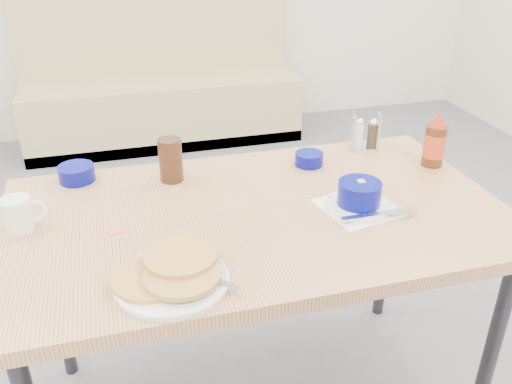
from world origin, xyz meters
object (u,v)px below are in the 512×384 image
object	(u,v)px
pancake_plate	(171,275)
amber_tumbler	(171,160)
booth_bench	(162,91)
grits_setting	(359,197)
butter_bowl	(309,159)
dining_table	(257,230)
creamer_bowl	(77,173)
coffee_mug	(19,213)
syrup_bottle	(435,143)
condiment_caddy	(365,135)

from	to	relation	value
pancake_plate	amber_tumbler	size ratio (longest dim) A/B	2.01
booth_bench	pancake_plate	bearing A→B (deg)	-95.59
grits_setting	butter_bowl	size ratio (longest dim) A/B	2.74
dining_table	booth_bench	bearing A→B (deg)	90.00
pancake_plate	grits_setting	distance (m)	0.59
pancake_plate	creamer_bowl	distance (m)	0.63
creamer_bowl	butter_bowl	bearing A→B (deg)	-6.38
pancake_plate	coffee_mug	world-z (taller)	coffee_mug
dining_table	pancake_plate	size ratio (longest dim) A/B	5.10
creamer_bowl	syrup_bottle	bearing A→B (deg)	-9.61
syrup_bottle	dining_table	bearing A→B (deg)	-167.32
amber_tumbler	dining_table	bearing A→B (deg)	-52.13
grits_setting	amber_tumbler	world-z (taller)	amber_tumbler
condiment_caddy	coffee_mug	bearing A→B (deg)	-148.50
butter_bowl	grits_setting	bearing A→B (deg)	-84.14
pancake_plate	coffee_mug	distance (m)	0.49
dining_table	amber_tumbler	size ratio (longest dim) A/B	10.27
pancake_plate	grits_setting	bearing A→B (deg)	19.71
dining_table	grits_setting	bearing A→B (deg)	-12.33
dining_table	creamer_bowl	size ratio (longest dim) A/B	12.69
grits_setting	creamer_bowl	distance (m)	0.87
amber_tumbler	condiment_caddy	size ratio (longest dim) A/B	1.08
grits_setting	syrup_bottle	world-z (taller)	syrup_bottle
coffee_mug	syrup_bottle	distance (m)	1.27
pancake_plate	booth_bench	bearing A→B (deg)	84.41
pancake_plate	creamer_bowl	bearing A→B (deg)	109.81
coffee_mug	creamer_bowl	size ratio (longest dim) A/B	1.04
booth_bench	condiment_caddy	distance (m)	2.29
coffee_mug	butter_bowl	xyz separation A→B (m)	(0.88, 0.17, -0.02)
creamer_bowl	amber_tumbler	distance (m)	0.30
pancake_plate	condiment_caddy	world-z (taller)	condiment_caddy
grits_setting	butter_bowl	bearing A→B (deg)	95.86
creamer_bowl	condiment_caddy	size ratio (longest dim) A/B	0.87
creamer_bowl	butter_bowl	world-z (taller)	creamer_bowl
pancake_plate	condiment_caddy	bearing A→B (deg)	38.11
booth_bench	syrup_bottle	xyz separation A→B (m)	(0.64, -2.39, 0.49)
amber_tumbler	condiment_caddy	world-z (taller)	amber_tumbler
dining_table	butter_bowl	size ratio (longest dim) A/B	15.08
grits_setting	butter_bowl	world-z (taller)	grits_setting
coffee_mug	amber_tumbler	xyz separation A→B (m)	(0.42, 0.18, 0.02)
pancake_plate	amber_tumbler	distance (m)	0.53
amber_tumbler	condiment_caddy	bearing A→B (deg)	6.49
coffee_mug	butter_bowl	world-z (taller)	coffee_mug
pancake_plate	grits_setting	world-z (taller)	grits_setting
grits_setting	amber_tumbler	size ratio (longest dim) A/B	1.87
creamer_bowl	condiment_caddy	world-z (taller)	condiment_caddy
condiment_caddy	syrup_bottle	size ratio (longest dim) A/B	0.70
dining_table	coffee_mug	distance (m)	0.64
creamer_bowl	butter_bowl	distance (m)	0.74
booth_bench	grits_setting	distance (m)	2.65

